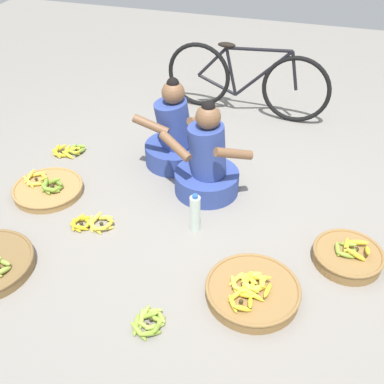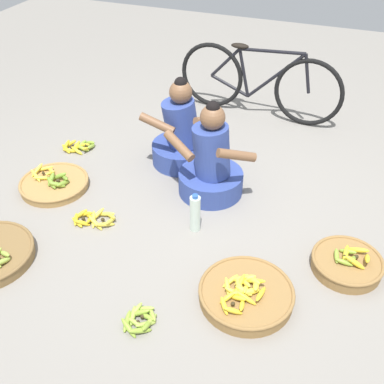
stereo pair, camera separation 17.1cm
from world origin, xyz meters
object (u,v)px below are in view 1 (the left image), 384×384
banana_basket_front_right (348,256)px  bicycle_leaning (246,81)px  vendor_woman_front (207,165)px  loose_bananas_near_bicycle (92,223)px  water_bottle (195,213)px  banana_basket_near_vendor (252,291)px  banana_basket_front_center (48,189)px  vendor_woman_behind (174,137)px  loose_bananas_back_left (69,151)px  loose_bananas_mid_left (149,322)px

banana_basket_front_right → bicycle_leaning: bearing=120.0°
vendor_woman_front → bicycle_leaning: (0.00, 1.45, 0.10)m
vendor_woman_front → loose_bananas_near_bicycle: 0.99m
bicycle_leaning → water_bottle: bearing=-88.8°
banana_basket_near_vendor → banana_basket_front_center: 1.89m
vendor_woman_front → vendor_woman_behind: size_ratio=1.01×
banana_basket_front_right → water_bottle: water_bottle is taller
loose_bananas_back_left → banana_basket_front_center: bearing=-77.0°
banana_basket_near_vendor → loose_bananas_back_left: 2.26m
loose_bananas_back_left → loose_bananas_mid_left: bearing=-48.3°
banana_basket_near_vendor → banana_basket_front_center: banana_basket_near_vendor is taller
loose_bananas_mid_left → water_bottle: size_ratio=0.81×
bicycle_leaning → banana_basket_near_vendor: 2.52m
banana_basket_front_center → loose_bananas_back_left: size_ratio=1.97×
banana_basket_front_center → loose_bananas_mid_left: size_ratio=2.20×
banana_basket_near_vendor → loose_bananas_mid_left: banana_basket_near_vendor is taller
vendor_woman_front → loose_bananas_near_bicycle: (-0.70, -0.67, -0.23)m
banana_basket_front_right → banana_basket_front_center: bearing=177.7°
vendor_woman_front → banana_basket_near_vendor: (0.57, -0.99, -0.20)m
loose_bananas_mid_left → loose_bananas_near_bicycle: size_ratio=0.74×
loose_bananas_back_left → loose_bananas_mid_left: loose_bananas_mid_left is taller
vendor_woman_front → banana_basket_front_right: (1.13, -0.50, -0.20)m
loose_bananas_mid_left → water_bottle: bearing=89.3°
loose_bananas_near_bicycle → water_bottle: water_bottle is taller
water_bottle → loose_bananas_mid_left: bearing=-90.7°
vendor_woman_front → banana_basket_near_vendor: bearing=-60.0°
banana_basket_front_right → loose_bananas_mid_left: banana_basket_front_right is taller
banana_basket_front_right → loose_bananas_near_bicycle: bearing=-174.7°
bicycle_leaning → banana_basket_near_vendor: size_ratio=2.85×
vendor_woman_behind → water_bottle: 0.92m
vendor_woman_front → vendor_woman_behind: vendor_woman_front is taller
vendor_woman_behind → loose_bananas_back_left: (-0.98, -0.15, -0.23)m
bicycle_leaning → loose_bananas_near_bicycle: bearing=-108.3°
vendor_woman_behind → banana_basket_front_center: bearing=-138.7°
vendor_woman_front → loose_bananas_mid_left: size_ratio=3.14×
loose_bananas_mid_left → loose_bananas_back_left: bearing=131.7°
banana_basket_front_right → loose_bananas_near_bicycle: (-1.82, -0.17, -0.03)m
vendor_woman_front → loose_bananas_near_bicycle: size_ratio=2.32×
vendor_woman_behind → banana_basket_near_vendor: size_ratio=1.33×
banana_basket_front_right → banana_basket_front_center: size_ratio=0.84×
loose_bananas_back_left → loose_bananas_mid_left: 2.09m
vendor_woman_behind → loose_bananas_back_left: bearing=-171.5°
loose_bananas_back_left → water_bottle: 1.56m
vendor_woman_front → loose_bananas_mid_left: (0.03, -1.38, -0.23)m
banana_basket_near_vendor → vendor_woman_behind: bearing=125.9°
banana_basket_near_vendor → loose_bananas_near_bicycle: 1.31m
bicycle_leaning → loose_bananas_near_bicycle: (-0.70, -2.12, -0.33)m
banana_basket_front_right → banana_basket_near_vendor: banana_basket_front_right is taller
loose_bananas_mid_left → vendor_woman_behind: bearing=103.7°
water_bottle → vendor_woman_behind: bearing=117.8°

